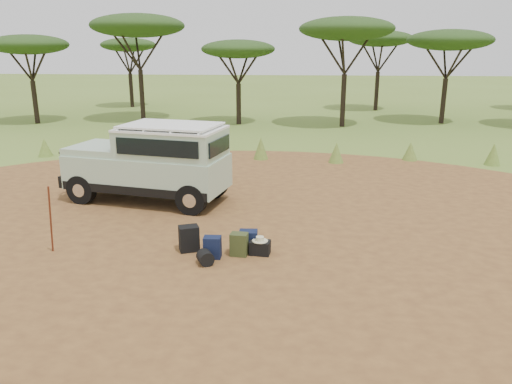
# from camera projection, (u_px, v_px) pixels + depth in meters

# --- Properties ---
(ground) EXTENTS (140.00, 140.00, 0.00)m
(ground) POSITION_uv_depth(u_px,v_px,m) (234.00, 239.00, 11.88)
(ground) COLOR olive
(ground) RESTS_ON ground
(dirt_clearing) EXTENTS (23.00, 23.00, 0.01)m
(dirt_clearing) POSITION_uv_depth(u_px,v_px,m) (234.00, 239.00, 11.88)
(dirt_clearing) COLOR brown
(dirt_clearing) RESTS_ON ground
(grass_fringe) EXTENTS (36.60, 1.60, 0.90)m
(grass_fringe) POSITION_uv_depth(u_px,v_px,m) (263.00, 150.00, 20.05)
(grass_fringe) COLOR olive
(grass_fringe) RESTS_ON ground
(acacia_treeline) EXTENTS (46.70, 13.20, 6.26)m
(acacia_treeline) POSITION_uv_depth(u_px,v_px,m) (288.00, 38.00, 29.39)
(acacia_treeline) COLOR black
(acacia_treeline) RESTS_ON ground
(safari_vehicle) EXTENTS (5.03, 2.81, 2.32)m
(safari_vehicle) POSITION_uv_depth(u_px,v_px,m) (152.00, 164.00, 14.50)
(safari_vehicle) COLOR #A4BEA2
(safari_vehicle) RESTS_ON ground
(walking_staff) EXTENTS (0.32, 0.41, 1.62)m
(walking_staff) POSITION_uv_depth(u_px,v_px,m) (51.00, 220.00, 10.78)
(walking_staff) COLOR brown
(walking_staff) RESTS_ON ground
(backpack_black) EXTENTS (0.52, 0.45, 0.59)m
(backpack_black) POSITION_uv_depth(u_px,v_px,m) (189.00, 239.00, 11.13)
(backpack_black) COLOR black
(backpack_black) RESTS_ON ground
(backpack_navy) EXTENTS (0.37, 0.27, 0.49)m
(backpack_navy) POSITION_uv_depth(u_px,v_px,m) (212.00, 247.00, 10.77)
(backpack_navy) COLOR #111D36
(backpack_navy) RESTS_ON ground
(backpack_olive) EXTENTS (0.40, 0.31, 0.51)m
(backpack_olive) POSITION_uv_depth(u_px,v_px,m) (239.00, 244.00, 10.89)
(backpack_olive) COLOR #414721
(backpack_olive) RESTS_ON ground
(duffel_navy) EXTENTS (0.42, 0.32, 0.46)m
(duffel_navy) POSITION_uv_depth(u_px,v_px,m) (248.00, 240.00, 11.20)
(duffel_navy) COLOR #111D36
(duffel_navy) RESTS_ON ground
(hard_case) EXTENTS (0.48, 0.36, 0.31)m
(hard_case) POSITION_uv_depth(u_px,v_px,m) (260.00, 248.00, 10.98)
(hard_case) COLOR black
(hard_case) RESTS_ON ground
(stuff_sack) EXTENTS (0.42, 0.42, 0.31)m
(stuff_sack) POSITION_uv_depth(u_px,v_px,m) (205.00, 258.00, 10.46)
(stuff_sack) COLOR black
(stuff_sack) RESTS_ON ground
(safari_hat) EXTENTS (0.35, 0.35, 0.10)m
(safari_hat) POSITION_uv_depth(u_px,v_px,m) (260.00, 239.00, 10.92)
(safari_hat) COLOR beige
(safari_hat) RESTS_ON hard_case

